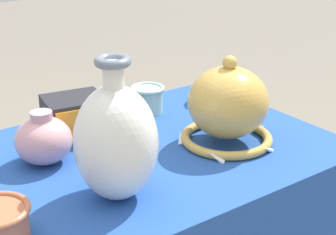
# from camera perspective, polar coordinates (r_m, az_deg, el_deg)

# --- Properties ---
(display_table) EXTENTS (0.97, 0.64, 0.80)m
(display_table) POSITION_cam_1_polar(r_m,az_deg,el_deg) (1.25, -3.49, -8.68)
(display_table) COLOR brown
(display_table) RESTS_ON ground_plane
(vase_tall_bulbous) EXTENTS (0.16, 0.16, 0.29)m
(vase_tall_bulbous) POSITION_cam_1_polar(r_m,az_deg,el_deg) (0.99, -5.78, -2.65)
(vase_tall_bulbous) COLOR white
(vase_tall_bulbous) RESTS_ON display_table
(vase_dome_bell) EXTENTS (0.23, 0.24, 0.22)m
(vase_dome_bell) POSITION_cam_1_polar(r_m,az_deg,el_deg) (1.24, 6.64, 1.13)
(vase_dome_bell) COLOR gold
(vase_dome_bell) RESTS_ON display_table
(mosaic_tile_box) EXTENTS (0.16, 0.15, 0.10)m
(mosaic_tile_box) POSITION_cam_1_polar(r_m,az_deg,el_deg) (1.31, -10.25, 0.12)
(mosaic_tile_box) COLOR #232328
(mosaic_tile_box) RESTS_ON display_table
(cup_wide_celadon) EXTENTS (0.10, 0.10, 0.08)m
(cup_wide_celadon) POSITION_cam_1_polar(r_m,az_deg,el_deg) (1.44, -2.28, 2.14)
(cup_wide_celadon) COLOR #A8CCB7
(cup_wide_celadon) RESTS_ON display_table
(jar_round_rose) EXTENTS (0.13, 0.13, 0.12)m
(jar_round_rose) POSITION_cam_1_polar(r_m,az_deg,el_deg) (1.18, -13.62, -2.43)
(jar_round_rose) COLOR #D19399
(jar_round_rose) RESTS_ON display_table
(pot_squat_teal) EXTENTS (0.11, 0.11, 0.05)m
(pot_squat_teal) POSITION_cam_1_polar(r_m,az_deg,el_deg) (1.53, 5.00, 2.71)
(pot_squat_teal) COLOR teal
(pot_squat_teal) RESTS_ON display_table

